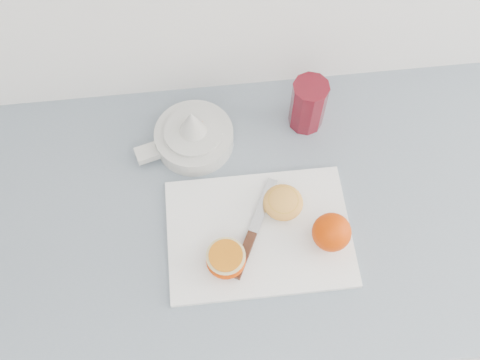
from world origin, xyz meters
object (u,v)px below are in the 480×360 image
at_px(cutting_board, 259,233).
at_px(citrus_juicer, 193,135).
at_px(counter, 250,275).
at_px(half_orange, 226,259).
at_px(red_tumbler, 308,106).

distance_m(cutting_board, citrus_juicer, 0.24).
distance_m(counter, cutting_board, 0.45).
distance_m(counter, half_orange, 0.50).
bearing_deg(half_orange, counter, 59.97).
distance_m(half_orange, citrus_juicer, 0.27).
height_order(half_orange, red_tumbler, red_tumbler).
bearing_deg(counter, cutting_board, -86.79).
bearing_deg(cutting_board, red_tumbler, 62.02).
relative_size(counter, citrus_juicer, 12.34).
relative_size(cutting_board, red_tumbler, 2.86).
xyz_separation_m(half_orange, red_tumbler, (0.20, 0.30, 0.02)).
distance_m(citrus_juicer, red_tumbler, 0.24).
xyz_separation_m(cutting_board, red_tumbler, (0.13, 0.24, 0.05)).
distance_m(half_orange, red_tumbler, 0.36).
bearing_deg(cutting_board, citrus_juicer, 116.66).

